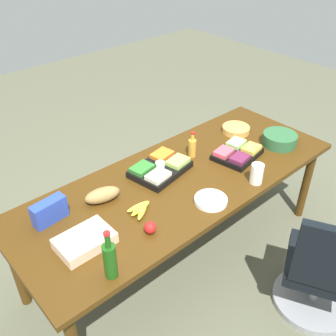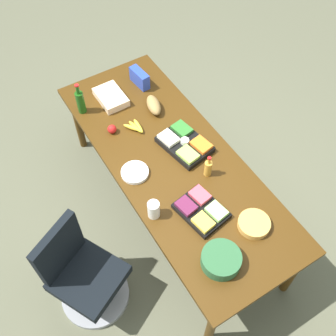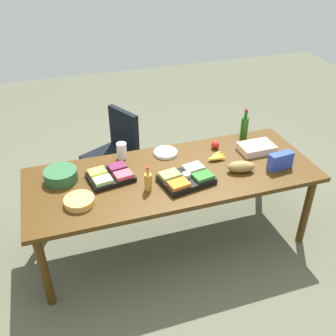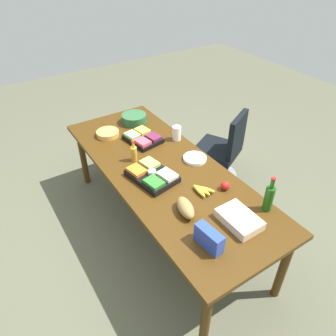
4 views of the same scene
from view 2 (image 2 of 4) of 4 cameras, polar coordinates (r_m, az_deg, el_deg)
name	(u,v)px [view 2 (image 2 of 4)]	position (r m, az deg, el deg)	size (l,w,h in m)	color
ground_plane	(172,208)	(3.97, 0.54, -5.53)	(10.00, 10.00, 0.00)	#575843
conference_table	(172,165)	(3.39, 0.63, 0.48)	(2.51, 0.96, 0.77)	#43290C
office_chair	(84,277)	(3.37, -11.54, -14.63)	(0.65, 0.65, 0.91)	gray
apple_red	(112,129)	(3.52, -7.79, 5.38)	(0.08, 0.08, 0.08)	red
bread_loaf	(154,105)	(3.67, -2.00, 8.72)	(0.24, 0.11, 0.10)	olive
mayo_jar	(154,210)	(2.99, -2.01, -5.78)	(0.09, 0.09, 0.15)	white
fruit_platter	(201,210)	(3.04, 4.65, -5.83)	(0.40, 0.34, 0.07)	black
dressing_bottle	(208,168)	(3.20, 5.58, 0.03)	(0.07, 0.07, 0.21)	gold
veggie_tray	(185,144)	(3.39, 2.33, 3.40)	(0.47, 0.37, 0.09)	black
sheet_cake	(111,97)	(3.79, -7.93, 9.71)	(0.32, 0.22, 0.07)	beige
wine_bottle	(80,101)	(3.68, -12.06, 9.03)	(0.08, 0.08, 0.31)	#184C12
salad_bowl	(221,260)	(2.86, 7.37, -12.50)	(0.28, 0.28, 0.10)	#2B5C35
banana_bunch	(135,127)	(3.54, -4.56, 5.72)	(0.18, 0.14, 0.04)	yellow
chip_bowl	(254,224)	(3.05, 11.84, -7.61)	(0.23, 0.23, 0.05)	gold
chip_bag_blue	(140,78)	(3.89, -3.97, 12.37)	(0.22, 0.08, 0.15)	#2944B0
paper_plate_stack	(135,172)	(3.25, -4.62, -0.62)	(0.22, 0.22, 0.03)	white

